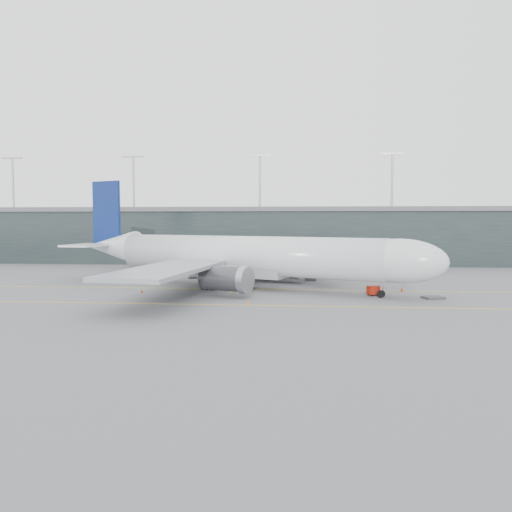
{
  "coord_description": "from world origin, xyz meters",
  "views": [
    {
      "loc": [
        16.23,
        -87.06,
        11.46
      ],
      "look_at": [
        8.71,
        -4.0,
        5.63
      ],
      "focal_mm": 35.0,
      "sensor_mm": 36.0,
      "label": 1
    }
  ],
  "objects": [
    {
      "name": "uld_c",
      "position": [
        -0.58,
        10.81,
        0.98
      ],
      "size": [
        2.54,
        2.34,
        1.87
      ],
      "rotation": [
        0.0,
        0.0,
        -0.42
      ],
      "color": "#3C3C41",
      "rests_on": "ground"
    },
    {
      "name": "taxiline_lead_main",
      "position": [
        5.0,
        20.0,
        0.01
      ],
      "size": [
        0.25,
        60.0,
        0.02
      ],
      "primitive_type": "cube",
      "color": "gold",
      "rests_on": "ground"
    },
    {
      "name": "uld_a",
      "position": [
        -5.29,
        10.9,
        0.94
      ],
      "size": [
        2.43,
        2.23,
        1.79
      ],
      "rotation": [
        0.0,
        0.0,
        0.41
      ],
      "color": "#3C3C41",
      "rests_on": "ground"
    },
    {
      "name": "cone_wing_port",
      "position": [
        8.13,
        12.09,
        0.32
      ],
      "size": [
        0.4,
        0.4,
        0.63
      ],
      "primitive_type": "cone",
      "color": "#DA520C",
      "rests_on": "ground"
    },
    {
      "name": "uld_b",
      "position": [
        -3.04,
        10.88,
        0.98
      ],
      "size": [
        2.3,
        1.97,
        1.86
      ],
      "rotation": [
        0.0,
        0.0,
        0.18
      ],
      "color": "#3C3C41",
      "rests_on": "ground"
    },
    {
      "name": "terminal",
      "position": [
        -0.0,
        58.0,
        7.62
      ],
      "size": [
        240.0,
        36.0,
        29.0
      ],
      "color": "#1C2627",
      "rests_on": "ground"
    },
    {
      "name": "gse_cart",
      "position": [
        27.63,
        -9.2,
        0.82
      ],
      "size": [
        2.53,
        2.13,
        1.47
      ],
      "rotation": [
        0.0,
        0.0,
        0.42
      ],
      "color": "#AF1D0C",
      "rests_on": "ground"
    },
    {
      "name": "cone_nose",
      "position": [
        32.63,
        -4.59,
        0.38
      ],
      "size": [
        0.48,
        0.48,
        0.76
      ],
      "primitive_type": "cone",
      "color": "#E14C0C",
      "rests_on": "ground"
    },
    {
      "name": "ground",
      "position": [
        0.0,
        0.0,
        0.0
      ],
      "size": [
        320.0,
        320.0,
        0.0
      ],
      "primitive_type": "plane",
      "color": "#5E5E63",
      "rests_on": "ground"
    },
    {
      "name": "main_aircraft",
      "position": [
        6.26,
        -2.29,
        5.46
      ],
      "size": [
        66.33,
        61.21,
        19.44
      ],
      "rotation": [
        0.0,
        0.0,
        -0.4
      ],
      "color": "silver",
      "rests_on": "ground"
    },
    {
      "name": "jet_bridge",
      "position": [
        16.2,
        22.35,
        4.7
      ],
      "size": [
        13.14,
        44.29,
        6.28
      ],
      "rotation": [
        0.0,
        0.0,
        0.25
      ],
      "color": "#29292E",
      "rests_on": "ground"
    },
    {
      "name": "taxiline_a",
      "position": [
        0.0,
        -4.0,
        0.01
      ],
      "size": [
        160.0,
        0.25,
        0.02
      ],
      "primitive_type": "cube",
      "color": "gold",
      "rests_on": "ground"
    },
    {
      "name": "cone_wing_stbd",
      "position": [
        9.2,
        -19.82,
        0.33
      ],
      "size": [
        0.42,
        0.42,
        0.66
      ],
      "primitive_type": "cone",
      "color": "#FC5C0E",
      "rests_on": "ground"
    },
    {
      "name": "cone_tail",
      "position": [
        -9.15,
        -9.79,
        0.33
      ],
      "size": [
        0.42,
        0.42,
        0.66
      ],
      "primitive_type": "cone",
      "color": "red",
      "rests_on": "ground"
    },
    {
      "name": "baggage_dolly",
      "position": [
        35.8,
        -11.67,
        0.17
      ],
      "size": [
        3.46,
        3.1,
        0.29
      ],
      "primitive_type": "cube",
      "rotation": [
        0.0,
        0.0,
        0.33
      ],
      "color": "#393A3F",
      "rests_on": "ground"
    },
    {
      "name": "taxiline_b",
      "position": [
        0.0,
        -20.0,
        0.01
      ],
      "size": [
        160.0,
        0.25,
        0.02
      ],
      "primitive_type": "cube",
      "color": "gold",
      "rests_on": "ground"
    }
  ]
}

